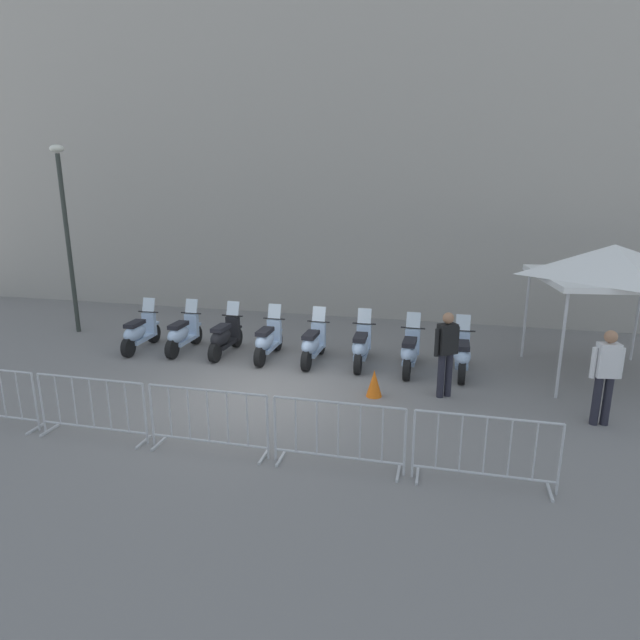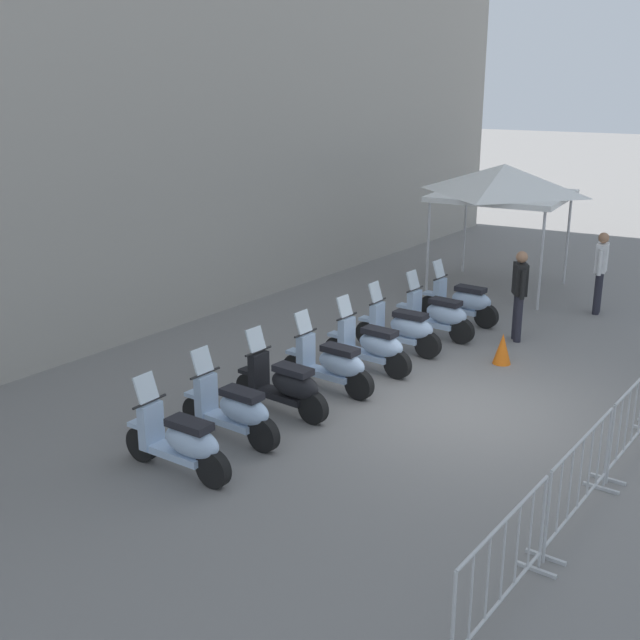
% 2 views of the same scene
% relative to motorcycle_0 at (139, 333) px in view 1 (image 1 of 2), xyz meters
% --- Properties ---
extents(ground_plane, '(120.00, 120.00, 0.00)m').
position_rel_motorcycle_0_xyz_m(ground_plane, '(3.65, -2.43, -0.45)').
color(ground_plane, slate).
extents(building_facade, '(28.07, 6.14, 15.26)m').
position_rel_motorcycle_0_xyz_m(building_facade, '(4.69, 5.19, 7.17)').
color(building_facade, '#9E998E').
rests_on(building_facade, ground).
extents(motorcycle_0, '(0.58, 1.73, 1.24)m').
position_rel_motorcycle_0_xyz_m(motorcycle_0, '(0.00, 0.00, 0.00)').
color(motorcycle_0, black).
rests_on(motorcycle_0, ground).
extents(motorcycle_1, '(0.62, 1.72, 1.24)m').
position_rel_motorcycle_0_xyz_m(motorcycle_1, '(1.13, -0.02, 0.00)').
color(motorcycle_1, black).
rests_on(motorcycle_1, ground).
extents(motorcycle_2, '(0.65, 1.72, 1.24)m').
position_rel_motorcycle_0_xyz_m(motorcycle_2, '(2.25, -0.17, 0.00)').
color(motorcycle_2, black).
rests_on(motorcycle_2, ground).
extents(motorcycle_3, '(0.62, 1.72, 1.24)m').
position_rel_motorcycle_0_xyz_m(motorcycle_3, '(3.36, -0.37, 0.00)').
color(motorcycle_3, black).
rests_on(motorcycle_3, ground).
extents(motorcycle_4, '(0.64, 1.72, 1.24)m').
position_rel_motorcycle_0_xyz_m(motorcycle_4, '(4.48, -0.54, 0.00)').
color(motorcycle_4, black).
rests_on(motorcycle_4, ground).
extents(motorcycle_5, '(0.57, 1.73, 1.24)m').
position_rel_motorcycle_0_xyz_m(motorcycle_5, '(5.61, -0.62, 0.00)').
color(motorcycle_5, black).
rests_on(motorcycle_5, ground).
extents(motorcycle_6, '(0.64, 1.72, 1.24)m').
position_rel_motorcycle_0_xyz_m(motorcycle_6, '(6.71, -0.88, 0.00)').
color(motorcycle_6, black).
rests_on(motorcycle_6, ground).
extents(motorcycle_7, '(0.61, 1.72, 1.24)m').
position_rel_motorcycle_0_xyz_m(motorcycle_7, '(7.84, -1.00, 0.00)').
color(motorcycle_7, black).
rests_on(motorcycle_7, ground).
extents(barrier_segment_1, '(1.98, 0.68, 1.07)m').
position_rel_motorcycle_0_xyz_m(barrier_segment_1, '(1.26, -4.62, 0.07)').
color(barrier_segment_1, '#B2B5B7').
rests_on(barrier_segment_1, ground).
extents(barrier_segment_2, '(1.98, 0.68, 1.07)m').
position_rel_motorcycle_0_xyz_m(barrier_segment_2, '(3.32, -4.90, 0.07)').
color(barrier_segment_2, '#B2B5B7').
rests_on(barrier_segment_2, ground).
extents(barrier_segment_3, '(1.98, 0.68, 1.07)m').
position_rel_motorcycle_0_xyz_m(barrier_segment_3, '(5.38, -5.18, 0.07)').
color(barrier_segment_3, '#B2B5B7').
rests_on(barrier_segment_3, ground).
extents(barrier_segment_4, '(1.98, 0.68, 1.07)m').
position_rel_motorcycle_0_xyz_m(barrier_segment_4, '(7.45, -5.46, 0.07)').
color(barrier_segment_4, '#B2B5B7').
rests_on(barrier_segment_4, ground).
extents(street_lamp, '(0.36, 0.36, 5.09)m').
position_rel_motorcycle_0_xyz_m(street_lamp, '(-2.50, 1.49, 2.67)').
color(street_lamp, '#2D332D').
rests_on(street_lamp, ground).
extents(officer_near_row_end, '(0.50, 0.36, 1.73)m').
position_rel_motorcycle_0_xyz_m(officer_near_row_end, '(7.31, -2.27, 0.53)').
color(officer_near_row_end, '#23232D').
rests_on(officer_near_row_end, ground).
extents(officer_mid_plaza, '(0.55, 0.23, 1.73)m').
position_rel_motorcycle_0_xyz_m(officer_mid_plaza, '(9.88, -3.27, 0.53)').
color(officer_mid_plaza, '#23232D').
rests_on(officer_mid_plaza, ground).
extents(canopy_tent, '(2.82, 2.82, 2.91)m').
position_rel_motorcycle_0_xyz_m(canopy_tent, '(10.79, -0.85, 2.06)').
color(canopy_tent, silver).
rests_on(canopy_tent, ground).
extents(traffic_cone, '(0.32, 0.32, 0.55)m').
position_rel_motorcycle_0_xyz_m(traffic_cone, '(5.92, -2.40, -0.18)').
color(traffic_cone, orange).
rests_on(traffic_cone, ground).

